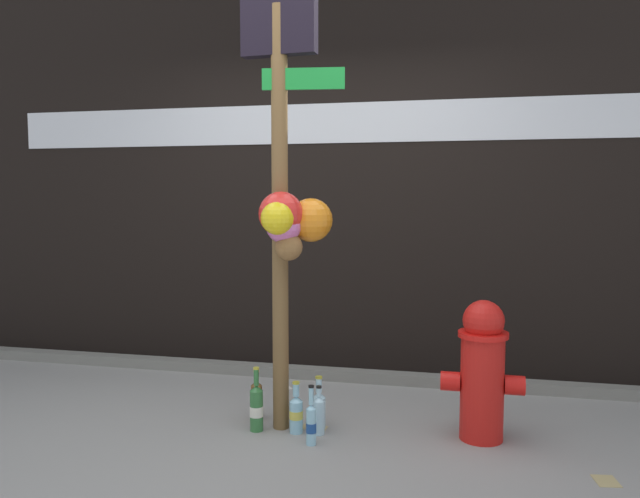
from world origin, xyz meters
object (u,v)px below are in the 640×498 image
at_px(bottle_4, 319,408).
at_px(bottle_5, 319,414).
at_px(fire_hydrant, 482,370).
at_px(bottle_0, 296,413).
at_px(bottle_1, 256,407).
at_px(memorial_post, 287,194).
at_px(bottle_2, 311,423).
at_px(bottle_3, 257,398).

height_order(bottle_4, bottle_5, bottle_4).
height_order(fire_hydrant, bottle_0, fire_hydrant).
xyz_separation_m(bottle_0, bottle_1, (-0.24, -0.02, 0.02)).
bearing_deg(memorial_post, fire_hydrant, 6.08).
relative_size(bottle_2, bottle_4, 1.07).
relative_size(bottle_1, bottle_5, 1.33).
xyz_separation_m(bottle_2, bottle_3, (-0.42, 0.32, 0.00)).
bearing_deg(bottle_0, bottle_1, -175.16).
xyz_separation_m(bottle_4, bottle_5, (0.02, -0.09, -0.01)).
bearing_deg(fire_hydrant, memorial_post, -173.92).
relative_size(memorial_post, bottle_2, 7.52).
height_order(bottle_2, bottle_3, bottle_2).
distance_m(bottle_1, bottle_3, 0.20).
bearing_deg(bottle_3, bottle_2, -36.90).
relative_size(bottle_0, bottle_5, 1.06).
relative_size(bottle_0, bottle_2, 0.90).
xyz_separation_m(memorial_post, bottle_4, (0.17, 0.07, -1.27)).
height_order(memorial_post, bottle_1, memorial_post).
xyz_separation_m(fire_hydrant, bottle_0, (-1.05, -0.14, -0.28)).
height_order(bottle_1, bottle_3, bottle_1).
relative_size(bottle_4, bottle_5, 1.10).
xyz_separation_m(bottle_2, bottle_5, (0.01, 0.16, -0.01)).
xyz_separation_m(fire_hydrant, bottle_1, (-1.28, -0.16, -0.26)).
bearing_deg(bottle_2, bottle_0, 130.08).
height_order(bottle_2, bottle_4, bottle_2).
height_order(memorial_post, bottle_5, memorial_post).
xyz_separation_m(bottle_1, bottle_4, (0.35, 0.12, -0.02)).
distance_m(bottle_0, bottle_3, 0.34).
distance_m(bottle_1, bottle_2, 0.38).
xyz_separation_m(bottle_3, bottle_5, (0.43, -0.16, -0.01)).
distance_m(fire_hydrant, bottle_1, 1.32).
bearing_deg(bottle_2, bottle_5, 87.05).
xyz_separation_m(bottle_2, bottle_4, (-0.01, 0.25, -0.00)).
relative_size(bottle_3, bottle_5, 1.07).
xyz_separation_m(fire_hydrant, bottle_2, (-0.92, -0.29, -0.28)).
height_order(fire_hydrant, bottle_1, fire_hydrant).
bearing_deg(fire_hydrant, bottle_0, -172.36).
height_order(memorial_post, bottle_2, memorial_post).
distance_m(bottle_3, bottle_5, 0.46).
relative_size(fire_hydrant, bottle_3, 2.59).
xyz_separation_m(memorial_post, bottle_5, (0.19, -0.02, -1.27)).
height_order(bottle_1, bottle_5, bottle_1).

